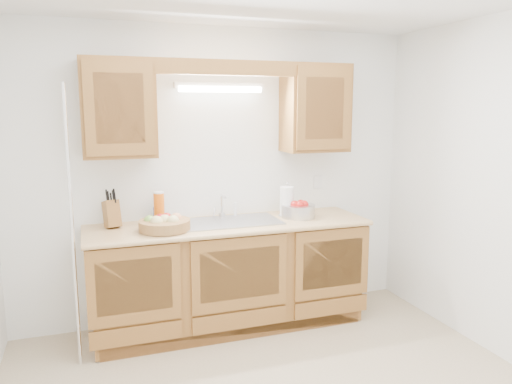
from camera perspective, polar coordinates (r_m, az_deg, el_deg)
name	(u,v)px	position (r m, az deg, el deg)	size (l,w,h in m)	color
room	(285,208)	(2.93, 3.28, -1.86)	(3.52, 3.50, 2.50)	#C2AE8C
base_cabinets	(229,276)	(4.24, -3.09, -9.55)	(2.20, 0.60, 0.86)	brown
countertop	(229,225)	(4.10, -3.09, -3.80)	(2.30, 0.63, 0.04)	tan
upper_cabinet_left	(118,108)	(4.00, -15.50, 9.19)	(0.55, 0.33, 0.75)	brown
upper_cabinet_right	(315,108)	(4.43, 6.77, 9.48)	(0.55, 0.33, 0.75)	brown
valance	(228,67)	(4.01, -3.28, 14.03)	(2.20, 0.05, 0.12)	brown
fluorescent_fixture	(220,87)	(4.22, -4.12, 11.85)	(0.76, 0.08, 0.08)	white
sink	(229,231)	(4.13, -3.16, -4.44)	(0.84, 0.46, 0.36)	#9E9EA3
wire_shelf_pole	(72,229)	(3.68, -20.26, -4.03)	(0.03, 0.03, 2.00)	silver
outlet_plate	(318,182)	(4.67, 7.09, 1.17)	(0.08, 0.01, 0.12)	white
fruit_basket	(164,224)	(3.89, -10.42, -3.56)	(0.40, 0.40, 0.12)	#A37242
knife_block	(112,213)	(4.08, -16.17, -2.35)	(0.15, 0.20, 0.31)	brown
orange_canister	(159,207)	(4.13, -11.02, -1.74)	(0.11, 0.11, 0.26)	orange
soap_bottle	(158,211)	(4.19, -11.10, -2.19)	(0.08, 0.08, 0.17)	blue
sponge	(158,220)	(4.23, -11.11, -3.15)	(0.12, 0.08, 0.02)	#CC333F
paper_towel	(287,202)	(4.31, 3.55, -1.13)	(0.15, 0.15, 0.31)	silver
apple_bowl	(299,210)	(4.29, 4.89, -2.07)	(0.30, 0.30, 0.15)	silver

